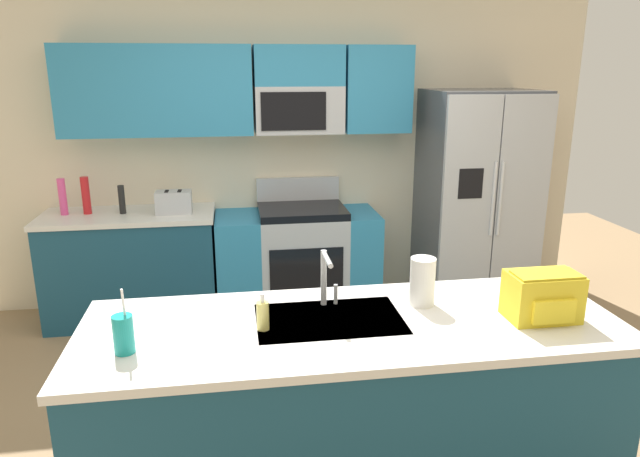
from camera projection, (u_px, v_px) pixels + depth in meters
name	position (u px, v px, depth m)	size (l,w,h in m)	color
ground_plane	(337.00, 430.00, 3.33)	(9.00, 9.00, 0.00)	#997A56
kitchen_wall_unit	(278.00, 135.00, 4.88)	(5.20, 0.43, 2.60)	beige
back_counter	(132.00, 266.00, 4.71)	(1.36, 0.63, 0.90)	navy
range_oven	(298.00, 259.00, 4.92)	(1.36, 0.61, 1.10)	#B7BABF
refrigerator	(476.00, 200.00, 4.94)	(0.90, 0.76, 1.85)	#4C4F54
island_counter	(351.00, 407.00, 2.76)	(2.49, 0.88, 0.90)	navy
toaster	(174.00, 202.00, 4.57)	(0.28, 0.16, 0.18)	#B7BABF
pepper_mill	(122.00, 200.00, 4.55)	(0.05, 0.05, 0.23)	black
bottle_red	(86.00, 195.00, 4.54)	(0.06, 0.06, 0.30)	red
bottle_pink	(63.00, 197.00, 4.51)	(0.06, 0.06, 0.29)	#EA4C93
sink_faucet	(326.00, 274.00, 2.76)	(0.08, 0.22, 0.28)	#B7BABF
drink_cup_teal	(123.00, 334.00, 2.33)	(0.08, 0.08, 0.28)	teal
soap_dispenser	(263.00, 315.00, 2.55)	(0.06, 0.06, 0.17)	#D8CC66
paper_towel_roll	(422.00, 282.00, 2.80)	(0.12, 0.12, 0.24)	white
backpack	(543.00, 295.00, 2.64)	(0.32, 0.22, 0.23)	yellow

